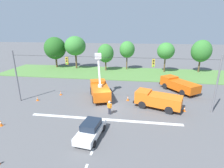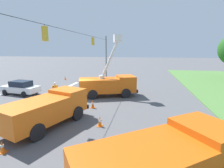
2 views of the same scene
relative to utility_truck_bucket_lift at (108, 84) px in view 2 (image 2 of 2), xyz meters
name	(u,v)px [view 2 (image 2 of 2)]	position (x,y,z in m)	size (l,w,h in m)	color
ground_plane	(79,99)	(1.86, -2.72, -1.37)	(200.00, 200.00, 0.00)	#565659
lane_markings	(34,97)	(1.86, -7.88, -1.37)	(17.60, 15.25, 0.01)	silver
signal_gantry	(77,57)	(1.86, -2.72, 2.88)	(26.20, 0.33, 7.20)	slate
utility_truck_bucket_lift	(108,84)	(0.00, 0.00, 0.00)	(4.29, 6.55, 6.53)	orange
utility_truck_support_near	(165,159)	(12.31, 4.68, -0.22)	(5.89, 6.76, 2.07)	#D6560F
utility_truck_support_far	(48,108)	(8.19, -2.39, -0.18)	(6.37, 4.13, 2.11)	orange
sedan_white	(21,88)	(1.23, -9.87, -0.58)	(2.34, 4.49, 1.56)	white
road_worker	(55,90)	(2.29, -5.05, -0.37)	(0.60, 0.38, 1.77)	#383842
traffic_cone_foreground_left	(100,121)	(7.72, 1.04, -1.03)	(0.36, 0.36, 0.70)	orange
traffic_cone_foreground_right	(22,81)	(-4.97, -14.51, -1.01)	(0.36, 0.36, 0.74)	orange
traffic_cone_mid_left	(105,79)	(-8.70, -2.38, -1.05)	(0.36, 0.36, 0.66)	orange
traffic_cone_mid_right	(93,104)	(4.27, -0.50, -1.01)	(0.36, 0.36, 0.74)	orange
traffic_cone_near_bucket	(65,78)	(-8.86, -9.31, -1.05)	(0.36, 0.36, 0.66)	orange
traffic_cone_lane_edge_a	(119,83)	(-6.31, 0.23, -1.08)	(0.36, 0.36, 0.61)	orange
traffic_cone_lane_edge_b	(2,147)	(11.53, -2.92, -1.07)	(0.36, 0.36, 0.63)	orange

